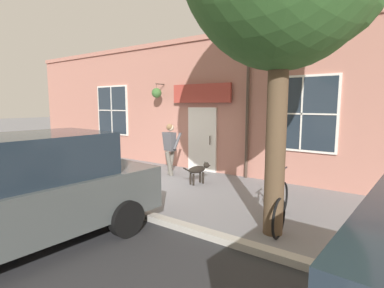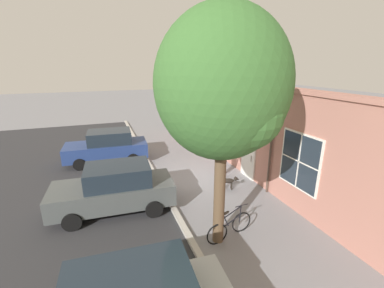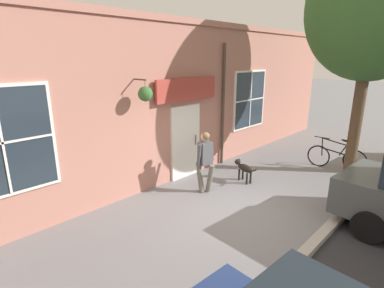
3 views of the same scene
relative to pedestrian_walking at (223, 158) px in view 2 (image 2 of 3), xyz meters
The scene contains 9 objects.
ground_plane 1.41m from the pedestrian_walking, ahead, with size 90.00×90.00×0.00m, color gray.
curb_and_road 6.94m from the pedestrian_walking, ahead, with size 10.10×28.00×0.12m.
storefront_facade 1.81m from the pedestrian_walking, behind, with size 0.95×18.00×4.39m.
pedestrian_walking is the anchor object (origin of this frame).
dog_on_leash 1.45m from the pedestrian_walking, 76.26° to the left, with size 0.95×0.37×0.60m.
street_tree_by_curb 5.99m from the pedestrian_walking, 63.00° to the left, with size 3.57×3.21×6.65m.
leaning_bicycle 4.58m from the pedestrian_walking, 66.48° to the left, with size 1.70×0.39×1.01m.
parked_car_nearest_curb 6.40m from the pedestrian_walking, 38.30° to the right, with size 4.39×2.12×1.75m.
parked_car_mid_block 5.18m from the pedestrian_walking, 14.64° to the left, with size 4.39×2.12×1.75m.
Camera 2 is at (4.22, 10.27, 5.19)m, focal length 24.00 mm.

